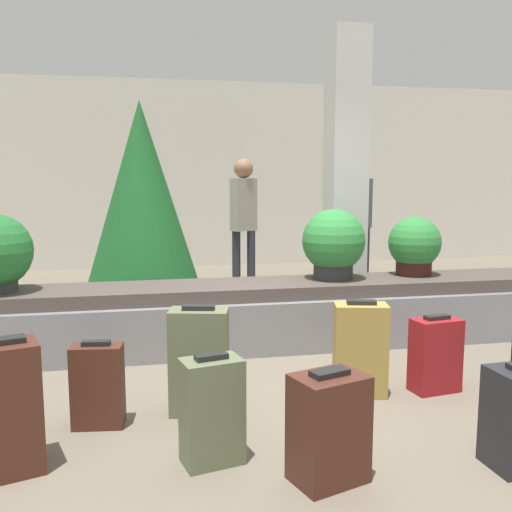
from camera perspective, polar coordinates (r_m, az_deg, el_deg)
ground_plane at (r=4.31m, az=3.29°, el=-13.44°), size 18.00×18.00×0.00m
back_wall at (r=10.08m, az=-5.53°, el=8.07°), size 18.00×0.06×3.20m
carousel at (r=5.37m, az=0.00°, el=-5.91°), size 6.44×0.82×0.59m
pillar at (r=6.63m, az=8.94°, el=8.10°), size 0.41×0.41×3.20m
suitcase_0 at (r=3.09m, az=7.27°, el=-16.68°), size 0.43×0.37×0.60m
suitcase_1 at (r=4.44m, az=17.50°, el=-9.42°), size 0.37×0.25×0.57m
suitcase_2 at (r=3.39m, az=-22.91°, el=-13.68°), size 0.32×0.34×0.74m
suitcase_3 at (r=4.22m, az=10.38°, el=-9.16°), size 0.42×0.30×0.70m
suitcase_5 at (r=3.86m, az=-5.69°, el=-10.43°), size 0.42×0.30×0.74m
suitcase_6 at (r=3.24m, az=-4.43°, el=-15.18°), size 0.36×0.28×0.62m
suitcase_7 at (r=3.81m, az=-15.54°, el=-12.37°), size 0.33×0.21×0.56m
potted_plant_0 at (r=5.51m, az=7.76°, el=1.22°), size 0.61×0.61×0.67m
potted_plant_2 at (r=5.90m, az=15.57°, el=1.00°), size 0.52×0.52×0.59m
traveler_0 at (r=7.50m, az=-1.25°, el=4.29°), size 0.37×0.31×1.80m
traveler_1 at (r=8.22m, az=10.35°, el=4.45°), size 0.31×0.36×1.79m
decorated_tree at (r=6.55m, az=-11.35°, el=5.37°), size 1.37×1.37×2.41m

